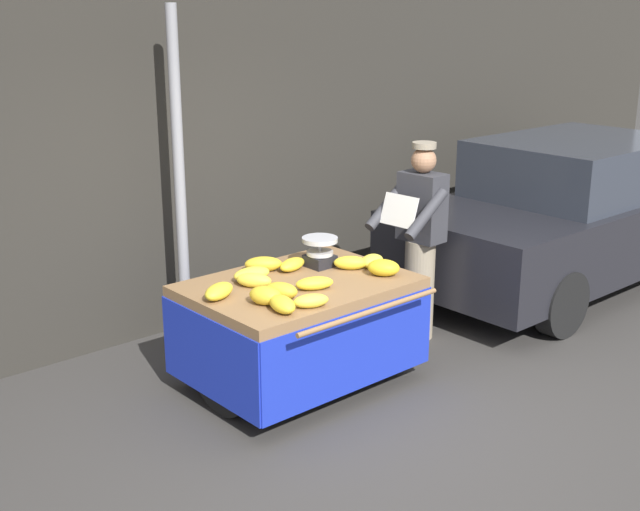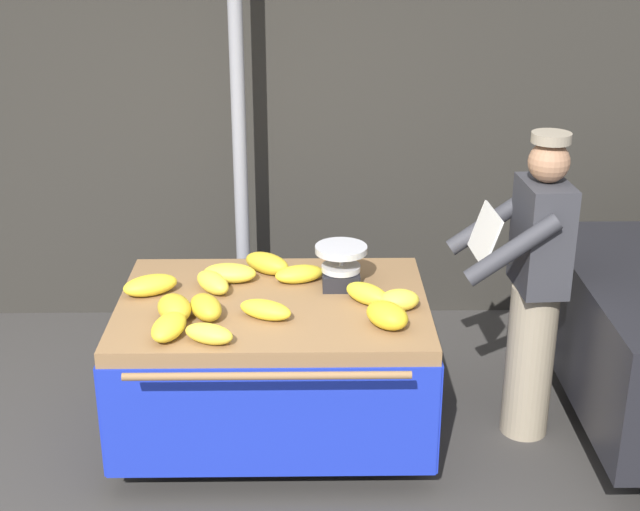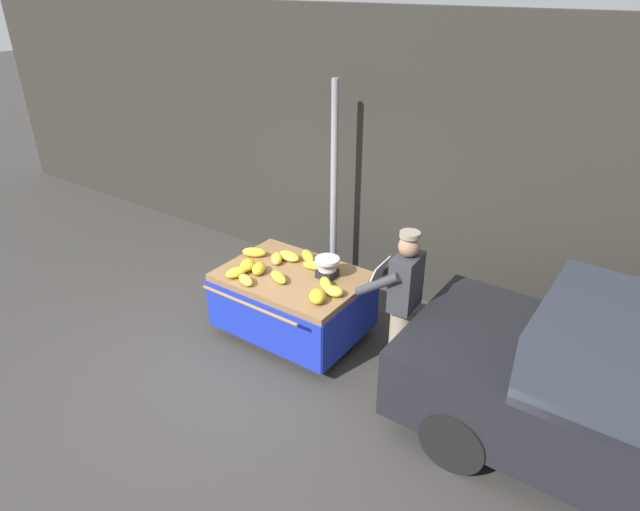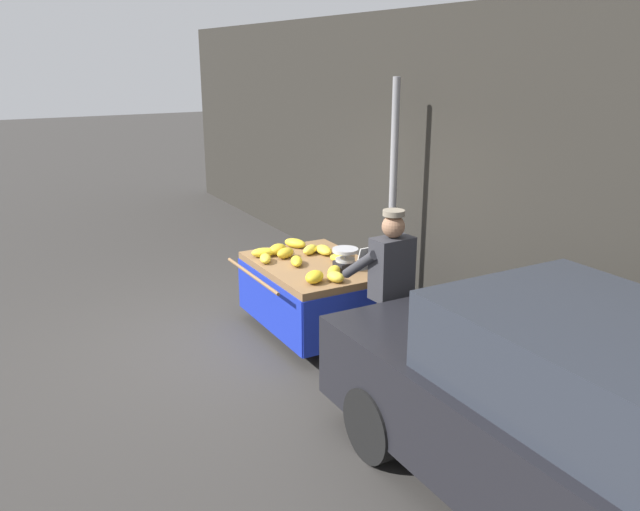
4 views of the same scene
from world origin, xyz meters
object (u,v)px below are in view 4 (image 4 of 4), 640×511
object	(u,v)px
banana_bunch_9	(314,277)
parked_car	(581,423)
banana_bunch_3	(340,259)
banana_bunch_12	(285,253)
banana_bunch_0	(334,271)
banana_bunch_1	(297,261)
banana_cart	(315,281)
banana_bunch_5	(324,250)
vendor_person	(390,297)
banana_bunch_6	(336,277)
banana_bunch_8	(341,252)
banana_bunch_11	(295,243)
street_pole	(393,197)
banana_bunch_2	(310,250)
banana_bunch_10	(278,249)
banana_bunch_4	(265,258)
banana_bunch_7	(263,253)
weighing_scale	(345,259)

from	to	relation	value
banana_bunch_9	parked_car	world-z (taller)	parked_car
banana_bunch_3	banana_bunch_12	world-z (taller)	banana_bunch_12
banana_bunch_12	banana_bunch_0	bearing A→B (deg)	11.20
banana_bunch_1	banana_bunch_9	distance (m)	0.61
banana_cart	banana_bunch_5	xyz separation A→B (m)	(-0.24, 0.25, 0.27)
vendor_person	banana_bunch_12	bearing A→B (deg)	-171.72
banana_bunch_6	banana_bunch_8	distance (m)	0.85
banana_bunch_3	banana_bunch_8	distance (m)	0.22
banana_bunch_1	banana_bunch_11	world-z (taller)	banana_bunch_11
banana_bunch_11	banana_bunch_9	bearing A→B (deg)	-18.24
street_pole	banana_bunch_2	xyz separation A→B (m)	(-0.08, -1.08, -0.52)
street_pole	banana_bunch_11	distance (m)	1.30
banana_cart	parked_car	xyz separation A→B (m)	(3.59, 0.01, 0.13)
banana_bunch_11	banana_bunch_5	bearing A→B (deg)	21.99
banana_bunch_1	banana_bunch_10	bearing A→B (deg)	-178.87
banana_bunch_2	banana_bunch_10	size ratio (longest dim) A/B	1.14
banana_bunch_2	banana_bunch_4	world-z (taller)	banana_bunch_2
banana_bunch_8	banana_bunch_12	size ratio (longest dim) A/B	1.18
banana_cart	vendor_person	size ratio (longest dim) A/B	0.96
banana_cart	banana_bunch_3	distance (m)	0.38
banana_bunch_7	banana_bunch_2	bearing A→B (deg)	73.13
banana_bunch_6	banana_bunch_12	xyz separation A→B (m)	(-0.98, -0.09, 0.01)
banana_bunch_4	weighing_scale	bearing A→B (deg)	44.93
banana_bunch_12	parked_car	xyz separation A→B (m)	(3.92, 0.21, -0.14)
weighing_scale	banana_cart	bearing A→B (deg)	-154.17
banana_bunch_12	vendor_person	world-z (taller)	vendor_person
banana_bunch_10	banana_bunch_3	bearing A→B (deg)	36.70
weighing_scale	vendor_person	xyz separation A→B (m)	(1.01, -0.13, -0.08)
street_pole	banana_bunch_5	xyz separation A→B (m)	(-0.00, -0.95, -0.52)
banana_bunch_7	banana_bunch_6	bearing A→B (deg)	14.52
banana_bunch_1	banana_bunch_6	size ratio (longest dim) A/B	1.36
banana_cart	banana_bunch_6	size ratio (longest dim) A/B	8.00
weighing_scale	banana_bunch_6	size ratio (longest dim) A/B	1.36
banana_bunch_7	banana_bunch_8	distance (m)	0.89
banana_bunch_3	banana_bunch_7	xyz separation A→B (m)	(-0.62, -0.65, 0.01)
banana_cart	banana_bunch_8	bearing A→B (deg)	96.86
street_pole	banana_bunch_7	world-z (taller)	street_pole
banana_bunch_2	banana_bunch_10	distance (m)	0.37
parked_car	street_pole	bearing A→B (deg)	162.72
banana_bunch_7	banana_bunch_11	size ratio (longest dim) A/B	0.92
banana_bunch_4	banana_bunch_10	distance (m)	0.32
street_pole	banana_bunch_4	xyz separation A→B (m)	(-0.05, -1.67, -0.53)
banana_bunch_4	banana_bunch_7	bearing A→B (deg)	162.40
banana_bunch_3	banana_bunch_4	size ratio (longest dim) A/B	1.09
banana_bunch_4	banana_bunch_10	size ratio (longest dim) A/B	1.06
banana_bunch_3	banana_bunch_4	world-z (taller)	same
banana_cart	parked_car	size ratio (longest dim) A/B	0.42
banana_cart	vendor_person	distance (m)	1.40
banana_bunch_7	banana_bunch_3	bearing A→B (deg)	46.27
banana_bunch_2	banana_bunch_7	bearing A→B (deg)	-106.87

